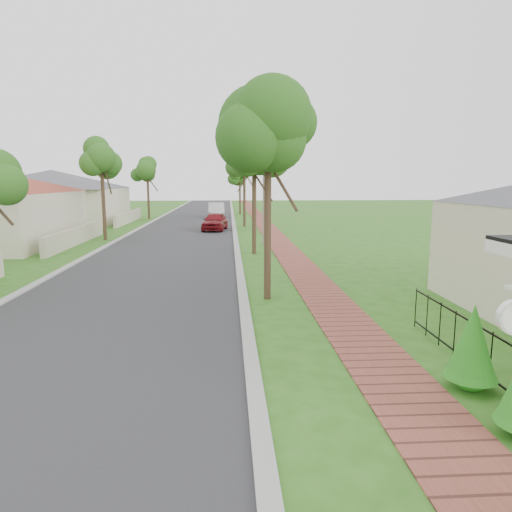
# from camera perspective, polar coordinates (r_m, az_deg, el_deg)

# --- Properties ---
(ground) EXTENTS (160.00, 160.00, 0.00)m
(ground) POSITION_cam_1_polar(r_m,az_deg,el_deg) (7.76, -4.90, -18.75)
(ground) COLOR #2A5F16
(ground) RESTS_ON ground
(road) EXTENTS (7.00, 120.00, 0.02)m
(road) POSITION_cam_1_polar(r_m,az_deg,el_deg) (27.28, -10.19, 1.53)
(road) COLOR #28282B
(road) RESTS_ON ground
(kerb_right) EXTENTS (0.30, 120.00, 0.10)m
(kerb_right) POSITION_cam_1_polar(r_m,az_deg,el_deg) (27.09, -2.50, 1.62)
(kerb_right) COLOR #9E9E99
(kerb_right) RESTS_ON ground
(kerb_left) EXTENTS (0.30, 120.00, 0.10)m
(kerb_left) POSITION_cam_1_polar(r_m,az_deg,el_deg) (27.94, -17.65, 1.42)
(kerb_left) COLOR #9E9E99
(kerb_left) RESTS_ON ground
(sidewalk) EXTENTS (1.50, 120.00, 0.03)m
(sidewalk) POSITION_cam_1_polar(r_m,az_deg,el_deg) (27.26, 2.97, 1.66)
(sidewalk) COLOR brown
(sidewalk) RESTS_ON ground
(street_trees) EXTENTS (10.70, 37.65, 5.89)m
(street_trees) POSITION_cam_1_polar(r_m,az_deg,el_deg) (33.84, -8.85, 10.76)
(street_trees) COLOR #382619
(street_trees) RESTS_ON ground
(far_house_grey) EXTENTS (15.56, 15.56, 4.60)m
(far_house_grey) POSITION_cam_1_polar(r_m,az_deg,el_deg) (43.59, -24.02, 6.85)
(far_house_grey) COLOR beige
(far_house_grey) RESTS_ON ground
(parked_car_red) EXTENTS (2.08, 4.08, 1.33)m
(parked_car_red) POSITION_cam_1_polar(r_m,az_deg,el_deg) (34.14, -5.16, 4.32)
(parked_car_red) COLOR maroon
(parked_car_red) RESTS_ON ground
(parked_car_white) EXTENTS (1.69, 4.51, 1.47)m
(parked_car_white) POSITION_cam_1_polar(r_m,az_deg,el_deg) (46.06, -4.98, 5.71)
(parked_car_white) COLOR silver
(parked_car_white) RESTS_ON ground
(near_tree) EXTENTS (2.37, 2.37, 6.09)m
(near_tree) POSITION_cam_1_polar(r_m,az_deg,el_deg) (13.94, 1.51, 14.34)
(near_tree) COLOR #382619
(near_tree) RESTS_ON ground
(utility_pole) EXTENTS (1.20, 0.24, 8.55)m
(utility_pole) POSITION_cam_1_polar(r_m,az_deg,el_deg) (26.30, 1.12, 10.86)
(utility_pole) COLOR gray
(utility_pole) RESTS_ON ground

